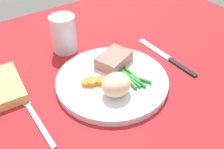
{
  "coord_description": "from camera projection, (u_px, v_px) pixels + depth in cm",
  "views": [
    {
      "loc": [
        -23.16,
        -37.12,
        40.45
      ],
      "look_at": [
        2.23,
        -1.5,
        4.6
      ],
      "focal_mm": 39.81,
      "sensor_mm": 36.0,
      "label": 1
    }
  ],
  "objects": [
    {
      "name": "dining_table",
      "position": [
        101.0,
        86.0,
        0.59
      ],
      "size": [
        120.0,
        90.0,
        2.0
      ],
      "color": "red",
      "rests_on": "ground"
    },
    {
      "name": "dinner_plate",
      "position": [
        112.0,
        80.0,
        0.58
      ],
      "size": [
        25.91,
        25.91,
        1.6
      ],
      "primitive_type": "cylinder",
      "color": "white",
      "rests_on": "dining_table"
    },
    {
      "name": "meat_portion",
      "position": [
        114.0,
        59.0,
        0.6
      ],
      "size": [
        9.92,
        8.45,
        2.78
      ],
      "primitive_type": "cube",
      "rotation": [
        0.0,
        0.0,
        0.35
      ],
      "color": "#B2756B",
      "rests_on": "dinner_plate"
    },
    {
      "name": "mashed_potatoes",
      "position": [
        116.0,
        85.0,
        0.52
      ],
      "size": [
        6.43,
        5.65,
        4.89
      ],
      "primitive_type": "ellipsoid",
      "color": "beige",
      "rests_on": "dinner_plate"
    },
    {
      "name": "carrot_slices",
      "position": [
        93.0,
        81.0,
        0.55
      ],
      "size": [
        4.91,
        3.59,
        1.2
      ],
      "color": "orange",
      "rests_on": "dinner_plate"
    },
    {
      "name": "green_beans",
      "position": [
        132.0,
        78.0,
        0.57
      ],
      "size": [
        4.85,
        8.29,
        0.88
      ],
      "color": "#2D8C38",
      "rests_on": "dinner_plate"
    },
    {
      "name": "fork",
      "position": [
        36.0,
        119.0,
        0.49
      ],
      "size": [
        1.44,
        16.6,
        0.4
      ],
      "rotation": [
        0.0,
        0.0,
        -0.02
      ],
      "color": "silver",
      "rests_on": "dining_table"
    },
    {
      "name": "knife",
      "position": [
        167.0,
        57.0,
        0.66
      ],
      "size": [
        1.7,
        20.5,
        0.64
      ],
      "rotation": [
        0.0,
        0.0,
        0.01
      ],
      "color": "black",
      "rests_on": "dining_table"
    },
    {
      "name": "water_glass",
      "position": [
        63.0,
        37.0,
        0.66
      ],
      "size": [
        6.7,
        6.7,
        10.02
      ],
      "color": "silver",
      "rests_on": "dining_table"
    }
  ]
}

